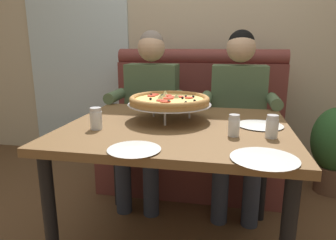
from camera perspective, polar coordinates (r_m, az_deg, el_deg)
back_wall_with_window at (r=3.08m, az=6.82°, el=18.24°), size 6.00×0.12×2.80m
window_panel at (r=3.37m, az=-16.94°, el=17.38°), size 1.10×0.02×2.80m
booth_bench at (r=2.62m, az=5.18°, el=-3.13°), size 1.49×0.78×1.13m
dining_table at (r=1.63m, az=1.67°, el=-3.94°), size 1.16×1.00×0.76m
diner_left at (r=2.35m, az=-3.55°, el=2.75°), size 0.54×0.64×1.27m
diner_right at (r=2.27m, az=13.06°, el=2.04°), size 0.54×0.64×1.27m
pizza at (r=1.68m, az=0.26°, el=3.68°), size 0.46×0.46×0.14m
shaker_parmesan at (r=1.43m, az=12.29°, el=-1.29°), size 0.05×0.05×0.10m
shaker_pepper_flakes at (r=1.45m, az=18.97°, el=-1.47°), size 0.06×0.06×0.11m
shaker_oregano at (r=1.55m, az=-13.38°, el=-0.01°), size 0.06×0.06×0.11m
plate_near_left at (r=1.18m, az=17.70°, el=-6.66°), size 0.25×0.25×0.02m
plate_near_right at (r=1.64m, az=16.95°, el=-0.74°), size 0.24×0.24×0.02m
plate_far_side at (r=1.22m, az=-6.39°, el=-5.24°), size 0.22×0.22×0.02m
potted_plant at (r=2.74m, az=28.85°, el=-4.35°), size 0.36×0.36×0.70m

